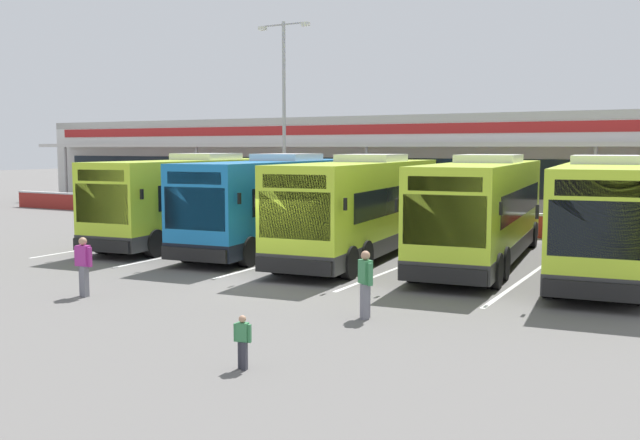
# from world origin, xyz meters

# --- Properties ---
(ground_plane) EXTENTS (200.00, 200.00, 0.00)m
(ground_plane) POSITION_xyz_m (0.00, 0.00, 0.00)
(ground_plane) COLOR #605E5B
(terminal_building) EXTENTS (70.00, 13.00, 6.00)m
(terminal_building) POSITION_xyz_m (-0.00, 26.91, 3.01)
(terminal_building) COLOR silver
(terminal_building) RESTS_ON ground
(red_barrier_wall) EXTENTS (60.00, 0.40, 1.10)m
(red_barrier_wall) POSITION_xyz_m (0.00, 14.50, 0.56)
(red_barrier_wall) COLOR maroon
(red_barrier_wall) RESTS_ON ground
(coach_bus_leftmost) EXTENTS (3.95, 12.34, 3.78)m
(coach_bus_leftmost) POSITION_xyz_m (-8.32, 6.39, 1.79)
(coach_bus_leftmost) COLOR #B7DB2D
(coach_bus_leftmost) RESTS_ON ground
(coach_bus_left_centre) EXTENTS (3.95, 12.34, 3.78)m
(coach_bus_left_centre) POSITION_xyz_m (-4.10, 6.32, 1.79)
(coach_bus_left_centre) COLOR #1972B7
(coach_bus_left_centre) RESTS_ON ground
(coach_bus_centre) EXTENTS (3.95, 12.34, 3.78)m
(coach_bus_centre) POSITION_xyz_m (-0.07, 5.92, 1.79)
(coach_bus_centre) COLOR #B7DB2D
(coach_bus_centre) RESTS_ON ground
(coach_bus_right_centre) EXTENTS (3.95, 12.34, 3.78)m
(coach_bus_right_centre) POSITION_xyz_m (4.25, 6.65, 1.79)
(coach_bus_right_centre) COLOR #B7DB2D
(coach_bus_right_centre) RESTS_ON ground
(coach_bus_rightmost) EXTENTS (3.95, 12.34, 3.78)m
(coach_bus_rightmost) POSITION_xyz_m (8.21, 6.41, 1.79)
(coach_bus_rightmost) COLOR #B7DB2D
(coach_bus_rightmost) RESTS_ON ground
(bay_stripe_far_west) EXTENTS (0.14, 13.00, 0.01)m
(bay_stripe_far_west) POSITION_xyz_m (-10.50, 6.00, 0.00)
(bay_stripe_far_west) COLOR silver
(bay_stripe_far_west) RESTS_ON ground
(bay_stripe_west) EXTENTS (0.14, 13.00, 0.01)m
(bay_stripe_west) POSITION_xyz_m (-6.30, 6.00, 0.00)
(bay_stripe_west) COLOR silver
(bay_stripe_west) RESTS_ON ground
(bay_stripe_mid_west) EXTENTS (0.14, 13.00, 0.01)m
(bay_stripe_mid_west) POSITION_xyz_m (-2.10, 6.00, 0.00)
(bay_stripe_mid_west) COLOR silver
(bay_stripe_mid_west) RESTS_ON ground
(bay_stripe_centre) EXTENTS (0.14, 13.00, 0.01)m
(bay_stripe_centre) POSITION_xyz_m (2.10, 6.00, 0.00)
(bay_stripe_centre) COLOR silver
(bay_stripe_centre) RESTS_ON ground
(bay_stripe_mid_east) EXTENTS (0.14, 13.00, 0.01)m
(bay_stripe_mid_east) POSITION_xyz_m (6.30, 6.00, 0.00)
(bay_stripe_mid_east) COLOR silver
(bay_stripe_mid_east) RESTS_ON ground
(pedestrian_in_dark_coat) EXTENTS (0.54, 0.30, 1.62)m
(pedestrian_in_dark_coat) POSITION_xyz_m (-3.60, -4.27, 0.87)
(pedestrian_in_dark_coat) COLOR slate
(pedestrian_in_dark_coat) RESTS_ON ground
(pedestrian_child) EXTENTS (0.33, 0.18, 1.00)m
(pedestrian_child) POSITION_xyz_m (3.84, -7.40, 0.54)
(pedestrian_child) COLOR #33333D
(pedestrian_child) RESTS_ON ground
(pedestrian_near_bin) EXTENTS (0.49, 0.42, 1.62)m
(pedestrian_near_bin) POSITION_xyz_m (4.15, -2.83, 0.87)
(pedestrian_near_bin) COLOR slate
(pedestrian_near_bin) RESTS_ON ground
(lamp_post_west) EXTENTS (3.24, 0.28, 11.00)m
(lamp_post_west) POSITION_xyz_m (-9.97, 16.36, 6.29)
(lamp_post_west) COLOR #9E9EA3
(lamp_post_west) RESTS_ON ground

